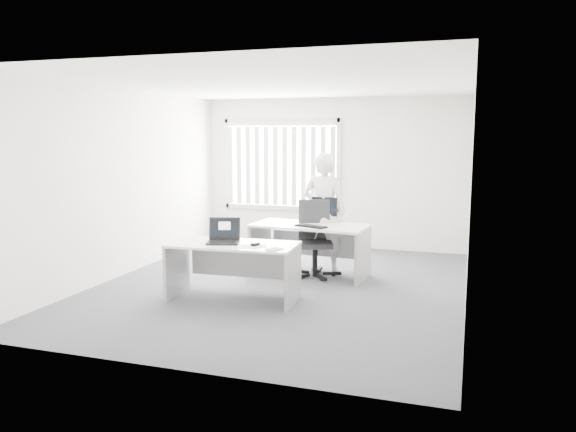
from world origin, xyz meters
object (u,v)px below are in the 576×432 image
(desk_far, at_px, (310,239))
(monitor, at_px, (324,210))
(person, at_px, (324,212))
(desk_near, at_px, (233,259))
(office_chair, at_px, (315,252))
(laptop, at_px, (223,231))

(desk_far, relative_size, monitor, 4.54)
(desk_far, bearing_deg, person, 75.62)
(desk_near, relative_size, office_chair, 1.47)
(desk_near, relative_size, person, 0.90)
(desk_far, relative_size, person, 0.96)
(desk_far, height_order, person, person)
(monitor, bearing_deg, laptop, -118.29)
(person, relative_size, laptop, 4.62)
(desk_near, xyz_separation_m, desk_far, (0.59, 1.53, 0.03))
(desk_near, bearing_deg, monitor, 64.46)
(person, bearing_deg, desk_near, 69.50)
(desk_far, xyz_separation_m, monitor, (0.16, 0.28, 0.42))
(laptop, relative_size, monitor, 1.02)
(desk_far, xyz_separation_m, laptop, (-0.70, -1.57, 0.34))
(desk_far, distance_m, laptop, 1.76)
(desk_far, bearing_deg, office_chair, 23.14)
(desk_near, bearing_deg, laptop, -162.11)
(desk_near, relative_size, monitor, 4.26)
(desk_near, height_order, laptop, laptop)
(person, height_order, monitor, person)
(desk_far, bearing_deg, monitor, 65.75)
(desk_near, distance_m, monitor, 2.00)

